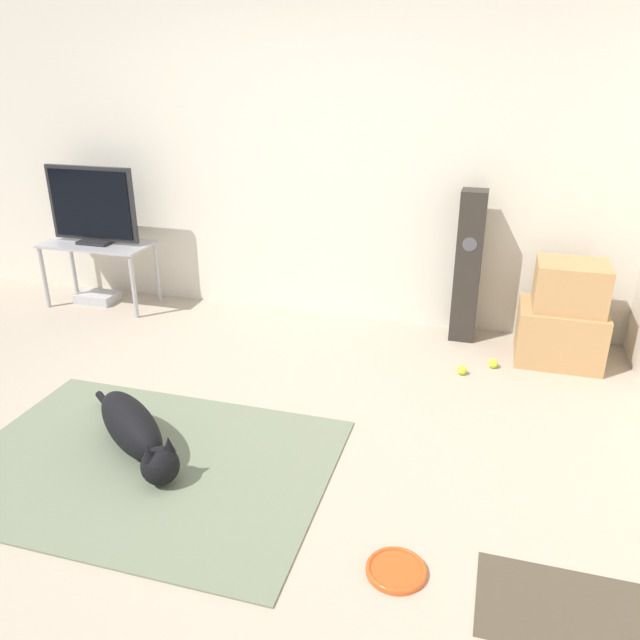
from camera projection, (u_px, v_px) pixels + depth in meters
ground_plane at (181, 443)px, 3.48m from camera, size 12.00×12.00×0.00m
wall_back at (295, 156)px, 4.84m from camera, size 8.00×0.06×2.55m
area_rug at (146, 464)px, 3.29m from camera, size 1.94×1.39×0.01m
dog at (135, 430)px, 3.35m from camera, size 0.88×0.71×0.27m
frisbee at (396, 570)px, 2.60m from camera, size 0.26×0.26×0.03m
cardboard_box_lower at (560, 334)px, 4.37m from camera, size 0.58×0.46×0.40m
cardboard_box_upper at (571, 286)px, 4.21m from camera, size 0.47×0.37×0.33m
floor_speaker at (468, 267)px, 4.57m from camera, size 0.19×0.19×1.13m
tv_stand at (98, 252)px, 5.25m from camera, size 0.91×0.44×0.55m
tv at (92, 206)px, 5.10m from camera, size 0.78×0.20×0.63m
tennis_ball_by_boxes at (462, 370)px, 4.22m from camera, size 0.07×0.07×0.07m
tennis_ball_near_speaker at (493, 363)px, 4.31m from camera, size 0.07×0.07×0.07m
game_console at (98, 297)px, 5.48m from camera, size 0.33×0.23×0.08m
door_mat at (581, 613)px, 2.41m from camera, size 0.80×0.44×0.01m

